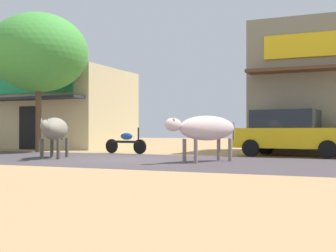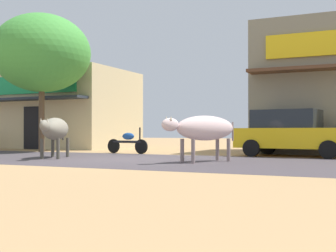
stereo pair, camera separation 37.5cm
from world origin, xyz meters
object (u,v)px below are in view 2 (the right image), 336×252
parked_motorcycle (128,142)px  cow_near_brown (55,129)px  cow_far_dark (204,129)px  roadside_tree (42,53)px  parked_hatchback_car (293,133)px

parked_motorcycle → cow_near_brown: 3.75m
parked_motorcycle → cow_far_dark: cow_far_dark is taller
roadside_tree → parked_motorcycle: roadside_tree is taller
parked_hatchback_car → cow_far_dark: bearing=-114.9°
parked_motorcycle → cow_far_dark: 5.63m
roadside_tree → parked_motorcycle: size_ratio=3.04×
parked_motorcycle → cow_near_brown: bearing=-100.6°
parked_motorcycle → cow_near_brown: (-0.68, -3.66, 0.49)m
cow_near_brown → parked_hatchback_car: bearing=31.3°
parked_motorcycle → cow_near_brown: size_ratio=0.79×
cow_near_brown → cow_far_dark: cow_far_dark is taller
roadside_tree → cow_far_dark: roadside_tree is taller
roadside_tree → cow_near_brown: roadside_tree is taller
cow_near_brown → cow_far_dark: bearing=2.9°
parked_hatchback_car → parked_motorcycle: (-6.32, -0.60, -0.38)m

